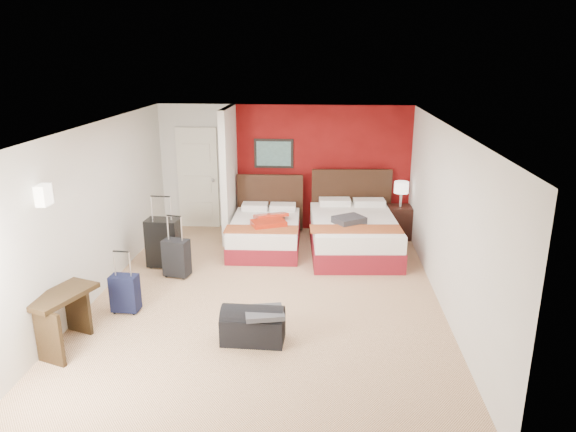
# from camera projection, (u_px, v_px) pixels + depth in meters

# --- Properties ---
(ground) EXTENTS (6.50, 6.50, 0.00)m
(ground) POSITION_uv_depth(u_px,v_px,m) (267.00, 296.00, 7.82)
(ground) COLOR #D9B085
(ground) RESTS_ON ground
(room_walls) EXTENTS (5.02, 6.52, 2.50)m
(room_walls) POSITION_uv_depth(u_px,v_px,m) (193.00, 189.00, 8.90)
(room_walls) COLOR silver
(room_walls) RESTS_ON ground
(red_accent_panel) EXTENTS (3.50, 0.04, 2.50)m
(red_accent_panel) POSITION_uv_depth(u_px,v_px,m) (322.00, 169.00, 10.48)
(red_accent_panel) COLOR maroon
(red_accent_panel) RESTS_ON ground
(partition_wall) EXTENTS (0.12, 1.20, 2.50)m
(partition_wall) POSITION_uv_depth(u_px,v_px,m) (229.00, 174.00, 10.01)
(partition_wall) COLOR silver
(partition_wall) RESTS_ON ground
(entry_door) EXTENTS (0.82, 0.06, 2.05)m
(entry_door) POSITION_uv_depth(u_px,v_px,m) (198.00, 178.00, 10.69)
(entry_door) COLOR silver
(entry_door) RESTS_ON ground
(bed_left) EXTENTS (1.28, 1.80, 0.53)m
(bed_left) POSITION_uv_depth(u_px,v_px,m) (265.00, 234.00, 9.67)
(bed_left) COLOR white
(bed_left) RESTS_ON ground
(bed_right) EXTENTS (1.63, 2.23, 0.64)m
(bed_right) POSITION_uv_depth(u_px,v_px,m) (353.00, 235.00, 9.46)
(bed_right) COLOR silver
(bed_right) RESTS_ON ground
(red_suitcase_open) EXTENTS (0.84, 0.96, 0.10)m
(red_suitcase_open) POSITION_uv_depth(u_px,v_px,m) (270.00, 220.00, 9.47)
(red_suitcase_open) COLOR #B7250F
(red_suitcase_open) RESTS_ON bed_left
(jacket_bundle) EXTENTS (0.62, 0.60, 0.12)m
(jacket_bundle) POSITION_uv_depth(u_px,v_px,m) (349.00, 220.00, 9.07)
(jacket_bundle) COLOR #39383E
(jacket_bundle) RESTS_ON bed_right
(nightstand) EXTENTS (0.47, 0.47, 0.63)m
(nightstand) POSITION_uv_depth(u_px,v_px,m) (399.00, 222.00, 10.22)
(nightstand) COLOR black
(nightstand) RESTS_ON ground
(table_lamp) EXTENTS (0.36, 0.36, 0.49)m
(table_lamp) POSITION_uv_depth(u_px,v_px,m) (401.00, 194.00, 10.05)
(table_lamp) COLOR white
(table_lamp) RESTS_ON nightstand
(suitcase_black) EXTENTS (0.55, 0.37, 0.80)m
(suitcase_black) POSITION_uv_depth(u_px,v_px,m) (164.00, 244.00, 8.79)
(suitcase_black) COLOR black
(suitcase_black) RESTS_ON ground
(suitcase_charcoal) EXTENTS (0.44, 0.33, 0.59)m
(suitcase_charcoal) POSITION_uv_depth(u_px,v_px,m) (177.00, 259.00, 8.42)
(suitcase_charcoal) COLOR black
(suitcase_charcoal) RESTS_ON ground
(suitcase_navy) EXTENTS (0.38, 0.25, 0.51)m
(suitcase_navy) POSITION_uv_depth(u_px,v_px,m) (125.00, 295.00, 7.27)
(suitcase_navy) COLOR black
(suitcase_navy) RESTS_ON ground
(duffel_bag) EXTENTS (0.78, 0.43, 0.39)m
(duffel_bag) POSITION_uv_depth(u_px,v_px,m) (253.00, 327.00, 6.54)
(duffel_bag) COLOR black
(duffel_bag) RESTS_ON ground
(jacket_draped) EXTENTS (0.54, 0.48, 0.06)m
(jacket_draped) POSITION_uv_depth(u_px,v_px,m) (264.00, 313.00, 6.41)
(jacket_draped) COLOR #3E3F44
(jacket_draped) RESTS_ON duffel_bag
(desk) EXTENTS (0.69, 0.96, 0.72)m
(desk) POSITION_uv_depth(u_px,v_px,m) (64.00, 320.00, 6.36)
(desk) COLOR black
(desk) RESTS_ON ground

